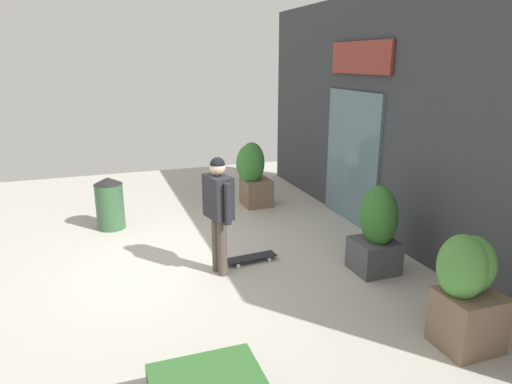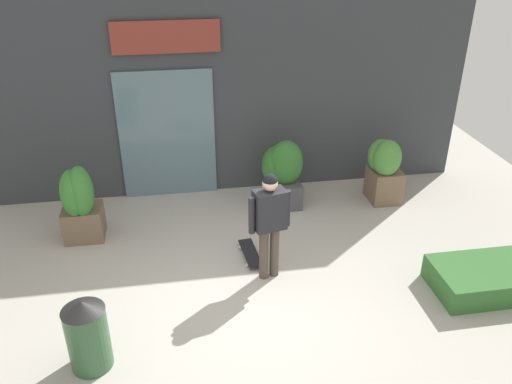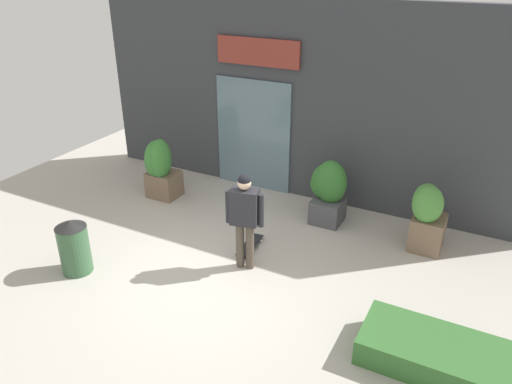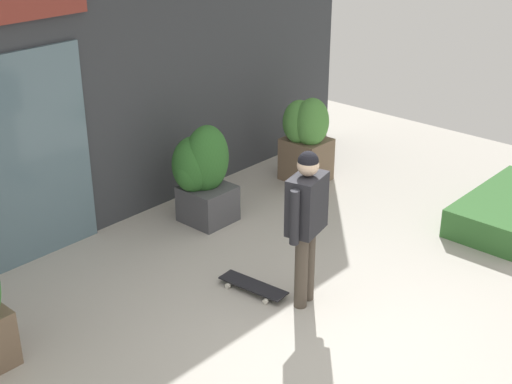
% 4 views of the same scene
% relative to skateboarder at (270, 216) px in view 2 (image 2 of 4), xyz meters
% --- Properties ---
extents(ground_plane, '(12.00, 12.00, 0.00)m').
position_rel_skateboarder_xyz_m(ground_plane, '(-0.36, -0.47, -0.98)').
color(ground_plane, '#B2ADA3').
extents(building_facade, '(8.92, 0.31, 3.85)m').
position_rel_skateboarder_xyz_m(building_facade, '(-0.38, 2.91, 0.93)').
color(building_facade, '#383A3F').
rests_on(building_facade, ground_plane).
extents(skateboarder, '(0.59, 0.35, 1.61)m').
position_rel_skateboarder_xyz_m(skateboarder, '(0.00, 0.00, 0.00)').
color(skateboarder, '#4C4238').
rests_on(skateboarder, ground_plane).
extents(skateboard, '(0.30, 0.77, 0.08)m').
position_rel_skateboarder_xyz_m(skateboard, '(-0.19, 0.51, -0.92)').
color(skateboard, black).
rests_on(skateboard, ground_plane).
extents(planter_box_left, '(0.59, 0.63, 1.20)m').
position_rel_skateboarder_xyz_m(planter_box_left, '(2.40, 1.89, -0.34)').
color(planter_box_left, brown).
rests_on(planter_box_left, ground_plane).
extents(planter_box_right, '(0.60, 0.65, 1.28)m').
position_rel_skateboarder_xyz_m(planter_box_right, '(-2.70, 1.41, -0.32)').
color(planter_box_right, brown).
rests_on(planter_box_right, ground_plane).
extents(planter_box_mid, '(0.70, 0.64, 1.22)m').
position_rel_skateboarder_xyz_m(planter_box_mid, '(0.60, 2.06, -0.33)').
color(planter_box_mid, '#47474C').
rests_on(planter_box_mid, ground_plane).
extents(trash_bin, '(0.48, 0.48, 0.90)m').
position_rel_skateboarder_xyz_m(trash_bin, '(-2.29, -1.32, -0.52)').
color(trash_bin, '#335938').
rests_on(trash_bin, ground_plane).
extents(hedge_ledge, '(1.82, 0.90, 0.35)m').
position_rel_skateboarder_xyz_m(hedge_ledge, '(3.06, -0.77, -0.80)').
color(hedge_ledge, '#33662D').
rests_on(hedge_ledge, ground_plane).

